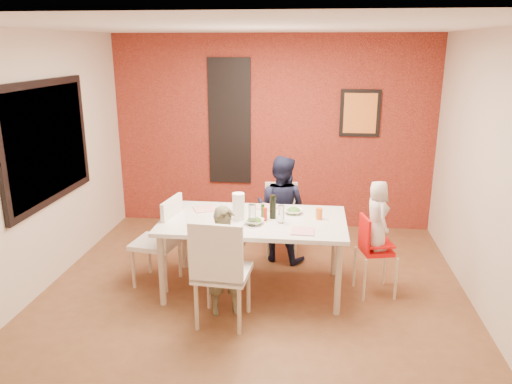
# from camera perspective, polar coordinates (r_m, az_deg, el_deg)

# --- Properties ---
(ground) EXTENTS (4.50, 4.50, 0.00)m
(ground) POSITION_cam_1_polar(r_m,az_deg,el_deg) (5.38, -0.38, -11.70)
(ground) COLOR brown
(ground) RESTS_ON ground
(ceiling) EXTENTS (4.50, 4.50, 0.02)m
(ceiling) POSITION_cam_1_polar(r_m,az_deg,el_deg) (4.75, -0.45, 18.38)
(ceiling) COLOR white
(ceiling) RESTS_ON wall_back
(wall_back) EXTENTS (4.50, 0.02, 2.70)m
(wall_back) POSITION_cam_1_polar(r_m,az_deg,el_deg) (7.09, 1.86, 6.78)
(wall_back) COLOR beige
(wall_back) RESTS_ON ground
(wall_front) EXTENTS (4.50, 0.02, 2.70)m
(wall_front) POSITION_cam_1_polar(r_m,az_deg,el_deg) (2.80, -6.22, -8.85)
(wall_front) COLOR beige
(wall_front) RESTS_ON ground
(wall_left) EXTENTS (0.02, 4.50, 2.70)m
(wall_left) POSITION_cam_1_polar(r_m,az_deg,el_deg) (5.63, -23.81, 2.83)
(wall_left) COLOR beige
(wall_left) RESTS_ON ground
(wall_right) EXTENTS (0.02, 4.50, 2.70)m
(wall_right) POSITION_cam_1_polar(r_m,az_deg,el_deg) (5.13, 25.38, 1.43)
(wall_right) COLOR beige
(wall_right) RESTS_ON ground
(brick_accent_wall) EXTENTS (4.50, 0.02, 2.70)m
(brick_accent_wall) POSITION_cam_1_polar(r_m,az_deg,el_deg) (7.07, 1.85, 6.75)
(brick_accent_wall) COLOR maroon
(brick_accent_wall) RESTS_ON ground
(picture_window_frame) EXTENTS (0.05, 1.70, 1.30)m
(picture_window_frame) POSITION_cam_1_polar(r_m,az_deg,el_deg) (5.74, -22.80, 5.25)
(picture_window_frame) COLOR black
(picture_window_frame) RESTS_ON wall_left
(picture_window_pane) EXTENTS (0.02, 1.55, 1.15)m
(picture_window_pane) POSITION_cam_1_polar(r_m,az_deg,el_deg) (5.74, -22.67, 5.25)
(picture_window_pane) COLOR black
(picture_window_pane) RESTS_ON wall_left
(glassblock_strip) EXTENTS (0.55, 0.03, 1.70)m
(glassblock_strip) POSITION_cam_1_polar(r_m,az_deg,el_deg) (7.10, -3.03, 8.02)
(glassblock_strip) COLOR silver
(glassblock_strip) RESTS_ON wall_back
(glassblock_surround) EXTENTS (0.60, 0.03, 1.76)m
(glassblock_surround) POSITION_cam_1_polar(r_m,az_deg,el_deg) (7.10, -3.03, 8.01)
(glassblock_surround) COLOR black
(glassblock_surround) RESTS_ON wall_back
(art_print_frame) EXTENTS (0.54, 0.03, 0.64)m
(art_print_frame) POSITION_cam_1_polar(r_m,az_deg,el_deg) (7.00, 11.81, 8.81)
(art_print_frame) COLOR black
(art_print_frame) RESTS_ON wall_back
(art_print_canvas) EXTENTS (0.44, 0.01, 0.54)m
(art_print_canvas) POSITION_cam_1_polar(r_m,az_deg,el_deg) (6.99, 11.82, 8.80)
(art_print_canvas) COLOR orange
(art_print_canvas) RESTS_ON wall_back
(dining_table) EXTENTS (1.92, 1.08, 0.80)m
(dining_table) POSITION_cam_1_polar(r_m,az_deg,el_deg) (5.23, -0.29, -3.83)
(dining_table) COLOR silver
(dining_table) RESTS_ON ground
(chair_near) EXTENTS (0.53, 0.53, 1.06)m
(chair_near) POSITION_cam_1_polar(r_m,az_deg,el_deg) (4.60, -4.15, -8.66)
(chair_near) COLOR silver
(chair_near) RESTS_ON ground
(chair_far) EXTENTS (0.45, 0.45, 0.88)m
(chair_far) POSITION_cam_1_polar(r_m,az_deg,el_deg) (6.28, 2.90, -2.59)
(chair_far) COLOR silver
(chair_far) RESTS_ON ground
(chair_left) EXTENTS (0.52, 0.52, 0.99)m
(chair_left) POSITION_cam_1_polar(r_m,az_deg,el_deg) (5.50, -10.59, -5.01)
(chair_left) COLOR white
(chair_left) RESTS_ON ground
(high_chair) EXTENTS (0.43, 0.43, 0.86)m
(high_chair) POSITION_cam_1_polar(r_m,az_deg,el_deg) (5.35, 13.21, -6.21)
(high_chair) COLOR red
(high_chair) RESTS_ON ground
(child_near) EXTENTS (0.46, 0.37, 1.09)m
(child_near) POSITION_cam_1_polar(r_m,az_deg,el_deg) (4.84, -3.49, -7.90)
(child_near) COLOR brown
(child_near) RESTS_ON ground
(child_far) EXTENTS (0.75, 0.67, 1.30)m
(child_far) POSITION_cam_1_polar(r_m,az_deg,el_deg) (6.00, 2.84, -1.92)
(child_far) COLOR black
(child_far) RESTS_ON ground
(toddler) EXTENTS (0.33, 0.41, 0.73)m
(toddler) POSITION_cam_1_polar(r_m,az_deg,el_deg) (5.24, 13.66, -2.61)
(toddler) COLOR beige
(toddler) RESTS_ON high_chair
(plate_near_left) EXTENTS (0.28, 0.28, 0.01)m
(plate_near_left) POSITION_cam_1_polar(r_m,az_deg,el_deg) (4.92, -4.73, -4.24)
(plate_near_left) COLOR silver
(plate_near_left) RESTS_ON dining_table
(plate_far_mid) EXTENTS (0.29, 0.29, 0.01)m
(plate_far_mid) POSITION_cam_1_polar(r_m,az_deg,el_deg) (5.55, 1.32, -1.76)
(plate_far_mid) COLOR white
(plate_far_mid) RESTS_ON dining_table
(plate_near_right) EXTENTS (0.23, 0.23, 0.01)m
(plate_near_right) POSITION_cam_1_polar(r_m,az_deg,el_deg) (4.87, 5.38, -4.48)
(plate_near_right) COLOR white
(plate_near_right) RESTS_ON dining_table
(plate_far_left) EXTENTS (0.30, 0.30, 0.01)m
(plate_far_left) POSITION_cam_1_polar(r_m,az_deg,el_deg) (5.52, -5.90, -1.94)
(plate_far_left) COLOR white
(plate_far_left) RESTS_ON dining_table
(salad_bowl_a) EXTENTS (0.23, 0.23, 0.05)m
(salad_bowl_a) POSITION_cam_1_polar(r_m,az_deg,el_deg) (5.05, -0.18, -3.41)
(salad_bowl_a) COLOR white
(salad_bowl_a) RESTS_ON dining_table
(salad_bowl_b) EXTENTS (0.19, 0.19, 0.05)m
(salad_bowl_b) POSITION_cam_1_polar(r_m,az_deg,el_deg) (5.38, 4.33, -2.22)
(salad_bowl_b) COLOR white
(salad_bowl_b) RESTS_ON dining_table
(wine_bottle) EXTENTS (0.07, 0.07, 0.25)m
(wine_bottle) POSITION_cam_1_polar(r_m,az_deg,el_deg) (5.18, 1.94, -1.71)
(wine_bottle) COLOR black
(wine_bottle) RESTS_ON dining_table
(wine_glass_a) EXTENTS (0.08, 0.08, 0.22)m
(wine_glass_a) POSITION_cam_1_polar(r_m,az_deg,el_deg) (4.99, -0.44, -2.65)
(wine_glass_a) COLOR white
(wine_glass_a) RESTS_ON dining_table
(wine_glass_b) EXTENTS (0.07, 0.07, 0.19)m
(wine_glass_b) POSITION_cam_1_polar(r_m,az_deg,el_deg) (5.07, 2.89, -2.55)
(wine_glass_b) COLOR white
(wine_glass_b) RESTS_ON dining_table
(paper_towel_roll) EXTENTS (0.13, 0.13, 0.28)m
(paper_towel_roll) POSITION_cam_1_polar(r_m,az_deg,el_deg) (5.14, -2.02, -1.67)
(paper_towel_roll) COLOR white
(paper_towel_roll) RESTS_ON dining_table
(condiment_red) EXTENTS (0.04, 0.04, 0.14)m
(condiment_red) POSITION_cam_1_polar(r_m,az_deg,el_deg) (5.13, 1.03, -2.56)
(condiment_red) COLOR red
(condiment_red) RESTS_ON dining_table
(condiment_green) EXTENTS (0.04, 0.04, 0.15)m
(condiment_green) POSITION_cam_1_polar(r_m,az_deg,el_deg) (5.23, 0.76, -2.14)
(condiment_green) COLOR #2E6B23
(condiment_green) RESTS_ON dining_table
(condiment_brown) EXTENTS (0.03, 0.03, 0.13)m
(condiment_brown) POSITION_cam_1_polar(r_m,az_deg,el_deg) (5.16, 1.11, -2.52)
(condiment_brown) COLOR brown
(condiment_brown) RESTS_ON dining_table
(sippy_cup) EXTENTS (0.07, 0.07, 0.12)m
(sippy_cup) POSITION_cam_1_polar(r_m,az_deg,el_deg) (5.22, 7.22, -2.47)
(sippy_cup) COLOR orange
(sippy_cup) RESTS_ON dining_table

